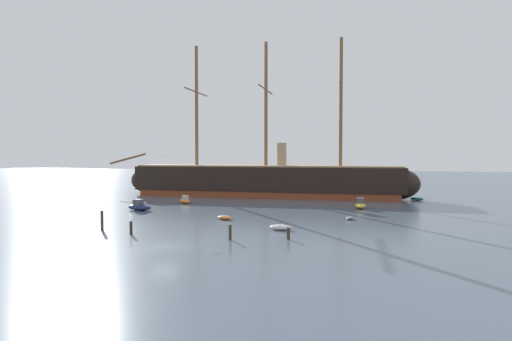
{
  "coord_description": "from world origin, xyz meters",
  "views": [
    {
      "loc": [
        17.94,
        -38.13,
        8.94
      ],
      "look_at": [
        0.51,
        36.5,
        6.02
      ],
      "focal_mm": 30.27,
      "sensor_mm": 36.0,
      "label": 1
    }
  ],
  "objects_px": {
    "motorboat_alongside_bow": "(185,200)",
    "motorboat_alongside_stern": "(360,205)",
    "mooring_piling_right_pair": "(230,232)",
    "seagull_in_flight": "(163,157)",
    "motorboat_mid_left": "(139,207)",
    "mooring_piling_left_pair": "(102,220)",
    "mooring_piling_midwater": "(288,233)",
    "motorboat_far_left": "(147,190)",
    "sailboat_distant_centre": "(297,190)",
    "tall_ship": "(266,180)",
    "dinghy_far_right": "(417,199)",
    "dinghy_foreground_right": "(281,227)",
    "dinghy_mid_right": "(349,218)",
    "dinghy_near_centre": "(225,218)",
    "mooring_piling_nearest": "(131,228)"
  },
  "relations": [
    {
      "from": "dinghy_near_centre",
      "to": "dinghy_mid_right",
      "type": "relative_size",
      "value": 1.31
    },
    {
      "from": "tall_ship",
      "to": "motorboat_alongside_stern",
      "type": "xyz_separation_m",
      "value": [
        19.02,
        -14.92,
        -2.87
      ]
    },
    {
      "from": "dinghy_foreground_right",
      "to": "motorboat_alongside_stern",
      "type": "relative_size",
      "value": 0.66
    },
    {
      "from": "dinghy_foreground_right",
      "to": "motorboat_far_left",
      "type": "bearing_deg",
      "value": 132.65
    },
    {
      "from": "motorboat_far_left",
      "to": "mooring_piling_right_pair",
      "type": "xyz_separation_m",
      "value": [
        34.91,
        -49.37,
        0.2
      ]
    },
    {
      "from": "tall_ship",
      "to": "motorboat_mid_left",
      "type": "relative_size",
      "value": 14.97
    },
    {
      "from": "motorboat_alongside_stern",
      "to": "seagull_in_flight",
      "type": "distance_m",
      "value": 32.95
    },
    {
      "from": "tall_ship",
      "to": "sailboat_distant_centre",
      "type": "xyz_separation_m",
      "value": [
        4.76,
        13.33,
        -2.97
      ]
    },
    {
      "from": "dinghy_foreground_right",
      "to": "mooring_piling_left_pair",
      "type": "height_order",
      "value": "mooring_piling_left_pair"
    },
    {
      "from": "motorboat_mid_left",
      "to": "mooring_piling_nearest",
      "type": "relative_size",
      "value": 3.01
    },
    {
      "from": "dinghy_foreground_right",
      "to": "dinghy_mid_right",
      "type": "bearing_deg",
      "value": 52.58
    },
    {
      "from": "mooring_piling_left_pair",
      "to": "motorboat_alongside_bow",
      "type": "bearing_deg",
      "value": 92.47
    },
    {
      "from": "mooring_piling_left_pair",
      "to": "mooring_piling_midwater",
      "type": "relative_size",
      "value": 1.84
    },
    {
      "from": "seagull_in_flight",
      "to": "mooring_piling_nearest",
      "type": "bearing_deg",
      "value": -82.44
    },
    {
      "from": "motorboat_alongside_bow",
      "to": "motorboat_mid_left",
      "type": "bearing_deg",
      "value": -105.81
    },
    {
      "from": "dinghy_near_centre",
      "to": "motorboat_far_left",
      "type": "xyz_separation_m",
      "value": [
        -30.2,
        36.14,
        0.31
      ]
    },
    {
      "from": "dinghy_mid_right",
      "to": "sailboat_distant_centre",
      "type": "bearing_deg",
      "value": 107.22
    },
    {
      "from": "sailboat_distant_centre",
      "to": "mooring_piling_midwater",
      "type": "bearing_deg",
      "value": -83.24
    },
    {
      "from": "mooring_piling_right_pair",
      "to": "mooring_piling_midwater",
      "type": "distance_m",
      "value": 6.1
    },
    {
      "from": "tall_ship",
      "to": "dinghy_foreground_right",
      "type": "distance_m",
      "value": 39.21
    },
    {
      "from": "dinghy_near_centre",
      "to": "dinghy_far_right",
      "type": "xyz_separation_m",
      "value": [
        28.87,
        31.74,
        0.03
      ]
    },
    {
      "from": "motorboat_alongside_bow",
      "to": "motorboat_alongside_stern",
      "type": "xyz_separation_m",
      "value": [
        31.04,
        -0.35,
        0.11
      ]
    },
    {
      "from": "dinghy_far_right",
      "to": "dinghy_near_centre",
      "type": "bearing_deg",
      "value": -132.29
    },
    {
      "from": "dinghy_foreground_right",
      "to": "dinghy_mid_right",
      "type": "height_order",
      "value": "dinghy_foreground_right"
    },
    {
      "from": "dinghy_mid_right",
      "to": "motorboat_far_left",
      "type": "distance_m",
      "value": 56.84
    },
    {
      "from": "dinghy_near_centre",
      "to": "motorboat_far_left",
      "type": "height_order",
      "value": "motorboat_far_left"
    },
    {
      "from": "mooring_piling_left_pair",
      "to": "mooring_piling_midwater",
      "type": "height_order",
      "value": "mooring_piling_left_pair"
    },
    {
      "from": "motorboat_mid_left",
      "to": "mooring_piling_right_pair",
      "type": "distance_m",
      "value": 28.31
    },
    {
      "from": "motorboat_alongside_bow",
      "to": "motorboat_far_left",
      "type": "distance_m",
      "value": 25.77
    },
    {
      "from": "motorboat_alongside_stern",
      "to": "motorboat_mid_left",
      "type": "bearing_deg",
      "value": -162.7
    },
    {
      "from": "motorboat_far_left",
      "to": "mooring_piling_midwater",
      "type": "relative_size",
      "value": 3.43
    },
    {
      "from": "tall_ship",
      "to": "mooring_piling_left_pair",
      "type": "relative_size",
      "value": 29.16
    },
    {
      "from": "motorboat_mid_left",
      "to": "sailboat_distant_centre",
      "type": "bearing_deg",
      "value": 62.91
    },
    {
      "from": "motorboat_far_left",
      "to": "mooring_piling_right_pair",
      "type": "distance_m",
      "value": 60.46
    },
    {
      "from": "mooring_piling_midwater",
      "to": "motorboat_far_left",
      "type": "bearing_deg",
      "value": 130.56
    },
    {
      "from": "sailboat_distant_centre",
      "to": "seagull_in_flight",
      "type": "distance_m",
      "value": 48.28
    },
    {
      "from": "mooring_piling_right_pair",
      "to": "seagull_in_flight",
      "type": "xyz_separation_m",
      "value": [
        -13.2,
        12.18,
        7.78
      ]
    },
    {
      "from": "dinghy_near_centre",
      "to": "seagull_in_flight",
      "type": "height_order",
      "value": "seagull_in_flight"
    },
    {
      "from": "mooring_piling_midwater",
      "to": "mooring_piling_left_pair",
      "type": "bearing_deg",
      "value": 178.68
    },
    {
      "from": "motorboat_alongside_bow",
      "to": "mooring_piling_left_pair",
      "type": "distance_m",
      "value": 28.04
    },
    {
      "from": "sailboat_distant_centre",
      "to": "mooring_piling_midwater",
      "type": "distance_m",
      "value": 56.81
    },
    {
      "from": "dinghy_far_right",
      "to": "seagull_in_flight",
      "type": "xyz_separation_m",
      "value": [
        -37.36,
        -32.79,
        8.26
      ]
    },
    {
      "from": "seagull_in_flight",
      "to": "motorboat_alongside_stern",
      "type": "bearing_deg",
      "value": 33.67
    },
    {
      "from": "mooring_piling_right_pair",
      "to": "seagull_in_flight",
      "type": "relative_size",
      "value": 1.4
    },
    {
      "from": "motorboat_far_left",
      "to": "mooring_piling_midwater",
      "type": "distance_m",
      "value": 62.68
    },
    {
      "from": "motorboat_mid_left",
      "to": "mooring_piling_midwater",
      "type": "distance_m",
      "value": 31.84
    },
    {
      "from": "motorboat_mid_left",
      "to": "motorboat_alongside_bow",
      "type": "distance_m",
      "value": 11.43
    },
    {
      "from": "dinghy_near_centre",
      "to": "motorboat_alongside_stern",
      "type": "distance_m",
      "value": 24.64
    },
    {
      "from": "dinghy_far_right",
      "to": "mooring_piling_right_pair",
      "type": "relative_size",
      "value": 1.76
    },
    {
      "from": "motorboat_mid_left",
      "to": "dinghy_mid_right",
      "type": "bearing_deg",
      "value": -3.81
    }
  ]
}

